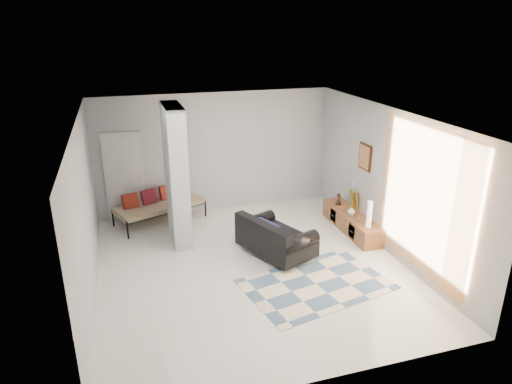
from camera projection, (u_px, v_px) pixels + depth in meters
name	position (u px, v px, depth m)	size (l,w,h in m)	color
floor	(252.00, 267.00, 8.47)	(6.00, 6.00, 0.00)	white
ceiling	(251.00, 117.00, 7.49)	(6.00, 6.00, 0.00)	white
wall_back	(215.00, 153.00, 10.67)	(6.00, 6.00, 0.00)	#ABADAF
wall_front	(324.00, 286.00, 5.29)	(6.00, 6.00, 0.00)	#ABADAF
wall_left	(85.00, 215.00, 7.23)	(6.00, 6.00, 0.00)	#ABADAF
wall_right	(389.00, 182.00, 8.73)	(6.00, 6.00, 0.00)	#ABADAF
partition_column	(176.00, 175.00, 9.12)	(0.35, 1.20, 2.80)	#BAC0C2
hallway_door	(124.00, 177.00, 10.19)	(0.85, 0.06, 2.04)	silver
curtain	(423.00, 201.00, 7.66)	(2.55, 2.55, 0.00)	orange
wall_art	(365.00, 157.00, 9.44)	(0.04, 0.45, 0.55)	#341F0E
media_console	(351.00, 222.00, 9.89)	(0.45, 1.95, 0.80)	brown
loveseat	(274.00, 238.00, 8.79)	(1.39, 1.72, 0.76)	silver
daybed	(158.00, 204.00, 10.28)	(2.10, 1.47, 0.77)	black
area_rug	(316.00, 284.00, 7.91)	(2.43, 1.62, 0.01)	beige
cylinder_lamp	(369.00, 214.00, 9.08)	(0.10, 0.10, 0.55)	white
bronze_figurine	(339.00, 199.00, 10.26)	(0.13, 0.13, 0.26)	#311F15
vase	(351.00, 211.00, 9.73)	(0.18, 0.18, 0.18)	silver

